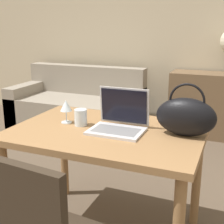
{
  "coord_description": "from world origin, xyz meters",
  "views": [
    {
      "loc": [
        0.78,
        -0.97,
        1.39
      ],
      "look_at": [
        0.08,
        0.73,
        0.87
      ],
      "focal_mm": 50.0,
      "sensor_mm": 36.0,
      "label": 1
    }
  ],
  "objects": [
    {
      "name": "dining_table",
      "position": [
        0.04,
        0.73,
        0.65
      ],
      "size": [
        1.19,
        0.82,
        0.75
      ],
      "color": "olive",
      "rests_on": "ground_plane"
    },
    {
      "name": "couch",
      "position": [
        -1.26,
        2.72,
        0.28
      ],
      "size": [
        1.76,
        0.87,
        0.82
      ],
      "color": "gray",
      "rests_on": "ground_plane"
    },
    {
      "name": "wine_glass",
      "position": [
        -0.26,
        0.76,
        0.86
      ],
      "size": [
        0.08,
        0.08,
        0.16
      ],
      "color": "silver",
      "rests_on": "dining_table"
    },
    {
      "name": "laptop",
      "position": [
        0.12,
        0.77,
        0.82
      ],
      "size": [
        0.33,
        0.27,
        0.25
      ],
      "color": "silver",
      "rests_on": "dining_table"
    },
    {
      "name": "sideboard",
      "position": [
        0.61,
        3.02,
        0.41
      ],
      "size": [
        1.26,
        0.4,
        0.81
      ],
      "color": "brown",
      "rests_on": "ground_plane"
    },
    {
      "name": "handbag",
      "position": [
        0.51,
        0.81,
        0.87
      ],
      "size": [
        0.35,
        0.16,
        0.32
      ],
      "color": "black",
      "rests_on": "dining_table"
    },
    {
      "name": "drinking_glass",
      "position": [
        -0.15,
        0.75,
        0.81
      ],
      "size": [
        0.08,
        0.08,
        0.11
      ],
      "color": "silver",
      "rests_on": "dining_table"
    },
    {
      "name": "wall_back",
      "position": [
        0.0,
        3.29,
        1.35
      ],
      "size": [
        10.0,
        0.06,
        2.7
      ],
      "color": "beige",
      "rests_on": "ground_plane"
    }
  ]
}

